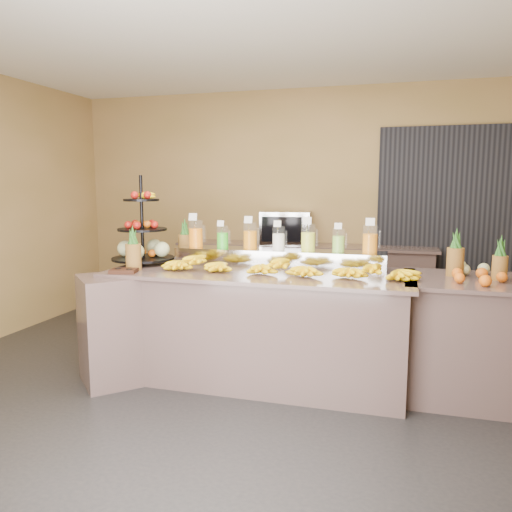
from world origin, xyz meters
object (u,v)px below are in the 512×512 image
at_px(banana_heap, 283,265).
at_px(right_fruit_pile, 476,271).
at_px(oven_warmer, 286,228).
at_px(fruit_stand, 146,241).
at_px(pitcher_tray, 279,258).
at_px(condiment_caddy, 124,271).

xyz_separation_m(banana_heap, right_fruit_pile, (1.45, 0.16, 0.00)).
relative_size(banana_heap, oven_warmer, 3.51).
bearing_deg(banana_heap, fruit_stand, 171.54).
bearing_deg(pitcher_tray, condiment_caddy, -149.72).
height_order(condiment_caddy, oven_warmer, oven_warmer).
height_order(pitcher_tray, condiment_caddy, pitcher_tray).
relative_size(condiment_caddy, oven_warmer, 0.35).
distance_m(fruit_stand, right_fruit_pile, 2.78).
bearing_deg(banana_heap, condiment_caddy, -166.44).
xyz_separation_m(banana_heap, oven_warmer, (-0.44, 2.03, 0.13)).
relative_size(fruit_stand, condiment_caddy, 3.84).
distance_m(right_fruit_pile, oven_warmer, 2.66).
relative_size(banana_heap, fruit_stand, 2.59).
xyz_separation_m(pitcher_tray, right_fruit_pile, (1.58, -0.20, -0.00)).
bearing_deg(right_fruit_pile, oven_warmer, 135.31).
distance_m(condiment_caddy, right_fruit_pile, 2.75).
bearing_deg(oven_warmer, condiment_caddy, -116.73).
relative_size(banana_heap, right_fruit_pile, 4.91).
distance_m(pitcher_tray, right_fruit_pile, 1.59).
height_order(fruit_stand, oven_warmer, fruit_stand).
bearing_deg(banana_heap, pitcher_tray, 109.15).
bearing_deg(condiment_caddy, fruit_stand, 97.11).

